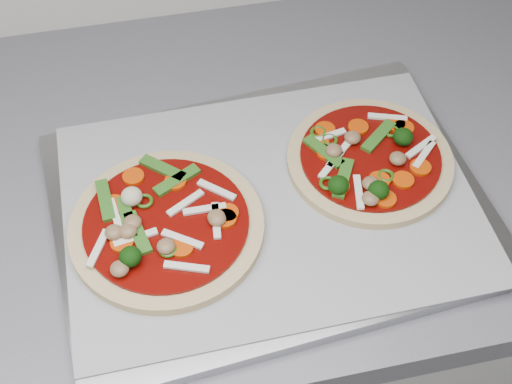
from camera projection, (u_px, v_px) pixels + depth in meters
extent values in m
cube|color=#B4B5B2|center=(223.00, 340.00, 1.24)|extent=(3.60, 0.60, 0.86)
cube|color=slate|center=(210.00, 174.00, 0.89)|extent=(3.60, 0.60, 0.04)
cube|color=#95969A|center=(269.00, 206.00, 0.82)|extent=(0.51, 0.40, 0.02)
cube|color=#A1A1A6|center=(269.00, 201.00, 0.82)|extent=(0.47, 0.34, 0.00)
cylinder|color=tan|center=(167.00, 227.00, 0.78)|extent=(0.23, 0.23, 0.01)
cylinder|color=#640605|center=(166.00, 223.00, 0.78)|extent=(0.20, 0.20, 0.00)
cylinder|color=#CB3900|center=(133.00, 177.00, 0.81)|extent=(0.03, 0.03, 0.00)
cube|color=silver|center=(185.00, 203.00, 0.79)|extent=(0.05, 0.03, 0.00)
cylinder|color=#CB3900|center=(175.00, 182.00, 0.81)|extent=(0.03, 0.03, 0.00)
cylinder|color=#CB3900|center=(225.00, 219.00, 0.78)|extent=(0.03, 0.03, 0.00)
cube|color=silver|center=(136.00, 238.00, 0.76)|extent=(0.05, 0.02, 0.00)
ellipsoid|color=olive|center=(128.00, 231.00, 0.76)|extent=(0.03, 0.03, 0.01)
cube|color=silver|center=(98.00, 248.00, 0.75)|extent=(0.03, 0.05, 0.00)
cube|color=silver|center=(183.00, 239.00, 0.76)|extent=(0.04, 0.03, 0.00)
ellipsoid|color=#0F340A|center=(130.00, 257.00, 0.74)|extent=(0.03, 0.03, 0.02)
cylinder|color=#CB3900|center=(182.00, 248.00, 0.75)|extent=(0.03, 0.03, 0.00)
cube|color=#386D23|center=(138.00, 233.00, 0.76)|extent=(0.03, 0.06, 0.00)
cube|color=#386D23|center=(127.00, 217.00, 0.78)|extent=(0.02, 0.06, 0.00)
ellipsoid|color=olive|center=(217.00, 219.00, 0.77)|extent=(0.02, 0.02, 0.01)
torus|color=#274F0F|center=(144.00, 201.00, 0.79)|extent=(0.03, 0.03, 0.00)
torus|color=#274F0F|center=(168.00, 250.00, 0.75)|extent=(0.03, 0.03, 0.00)
cube|color=silver|center=(217.00, 190.00, 0.80)|extent=(0.04, 0.04, 0.00)
ellipsoid|color=olive|center=(166.00, 247.00, 0.75)|extent=(0.02, 0.02, 0.01)
cube|color=silver|center=(116.00, 216.00, 0.78)|extent=(0.01, 0.05, 0.00)
cube|color=#386D23|center=(163.00, 168.00, 0.82)|extent=(0.05, 0.05, 0.00)
cylinder|color=#CB3900|center=(228.00, 213.00, 0.78)|extent=(0.03, 0.03, 0.00)
cylinder|color=#CB3900|center=(122.00, 243.00, 0.76)|extent=(0.03, 0.03, 0.00)
cube|color=#386D23|center=(105.00, 200.00, 0.79)|extent=(0.02, 0.06, 0.00)
ellipsoid|color=olive|center=(133.00, 222.00, 0.77)|extent=(0.03, 0.03, 0.01)
ellipsoid|color=olive|center=(114.00, 232.00, 0.76)|extent=(0.03, 0.03, 0.01)
ellipsoid|color=beige|center=(132.00, 196.00, 0.79)|extent=(0.03, 0.03, 0.02)
cube|color=silver|center=(205.00, 209.00, 0.78)|extent=(0.05, 0.01, 0.00)
cylinder|color=#CB3900|center=(114.00, 204.00, 0.79)|extent=(0.03, 0.03, 0.00)
cube|color=silver|center=(187.00, 267.00, 0.74)|extent=(0.05, 0.02, 0.00)
cube|color=#386D23|center=(177.00, 180.00, 0.81)|extent=(0.06, 0.04, 0.00)
ellipsoid|color=olive|center=(216.00, 217.00, 0.77)|extent=(0.03, 0.03, 0.01)
cube|color=silver|center=(216.00, 221.00, 0.77)|extent=(0.01, 0.05, 0.00)
ellipsoid|color=olive|center=(120.00, 269.00, 0.73)|extent=(0.02, 0.02, 0.01)
cylinder|color=tan|center=(370.00, 160.00, 0.85)|extent=(0.22, 0.22, 0.01)
cylinder|color=#640605|center=(370.00, 156.00, 0.84)|extent=(0.19, 0.19, 0.00)
cube|color=silver|center=(327.00, 137.00, 0.85)|extent=(0.05, 0.02, 0.00)
torus|color=#274F0F|center=(328.00, 183.00, 0.81)|extent=(0.03, 0.03, 0.00)
cube|color=silver|center=(387.00, 117.00, 0.87)|extent=(0.05, 0.02, 0.00)
ellipsoid|color=olive|center=(371.00, 184.00, 0.80)|extent=(0.02, 0.02, 0.01)
cube|color=#386D23|center=(324.00, 152.00, 0.84)|extent=(0.04, 0.06, 0.00)
cube|color=silver|center=(339.00, 154.00, 0.84)|extent=(0.04, 0.04, 0.00)
ellipsoid|color=olive|center=(334.00, 151.00, 0.83)|extent=(0.02, 0.02, 0.01)
cylinder|color=#CB3900|center=(404.00, 128.00, 0.86)|extent=(0.03, 0.03, 0.00)
torus|color=#274F0F|center=(330.00, 140.00, 0.85)|extent=(0.03, 0.03, 0.00)
cube|color=#386D23|center=(379.00, 136.00, 0.85)|extent=(0.05, 0.05, 0.00)
cylinder|color=#CB3900|center=(358.00, 127.00, 0.86)|extent=(0.03, 0.03, 0.00)
cylinder|color=#CB3900|center=(325.00, 130.00, 0.86)|extent=(0.03, 0.03, 0.00)
cylinder|color=#CB3900|center=(379.00, 180.00, 0.81)|extent=(0.03, 0.03, 0.00)
ellipsoid|color=#0F340A|center=(403.00, 137.00, 0.84)|extent=(0.03, 0.03, 0.02)
ellipsoid|color=olive|center=(371.00, 198.00, 0.79)|extent=(0.02, 0.02, 0.01)
cylinder|color=#CB3900|center=(339.00, 186.00, 0.81)|extent=(0.04, 0.04, 0.00)
ellipsoid|color=#0F340A|center=(379.00, 190.00, 0.79)|extent=(0.03, 0.03, 0.02)
cylinder|color=#CB3900|center=(403.00, 180.00, 0.81)|extent=(0.03, 0.03, 0.00)
ellipsoid|color=#0F340A|center=(338.00, 185.00, 0.80)|extent=(0.03, 0.03, 0.02)
cylinder|color=#CB3900|center=(420.00, 167.00, 0.82)|extent=(0.03, 0.03, 0.00)
ellipsoid|color=olive|center=(353.00, 138.00, 0.85)|extent=(0.03, 0.03, 0.01)
cylinder|color=#CB3900|center=(385.00, 199.00, 0.80)|extent=(0.03, 0.03, 0.00)
cylinder|color=#CB3900|center=(319.00, 143.00, 0.85)|extent=(0.03, 0.03, 0.00)
torus|color=#274F0F|center=(391.00, 131.00, 0.86)|extent=(0.02, 0.02, 0.00)
cube|color=#386D23|center=(343.00, 178.00, 0.81)|extent=(0.04, 0.06, 0.00)
cube|color=silver|center=(359.00, 192.00, 0.80)|extent=(0.02, 0.05, 0.00)
torus|color=#274F0F|center=(386.00, 176.00, 0.82)|extent=(0.03, 0.03, 0.00)
torus|color=#274F0F|center=(318.00, 132.00, 0.86)|extent=(0.03, 0.03, 0.00)
cylinder|color=#CB3900|center=(327.00, 152.00, 0.84)|extent=(0.03, 0.03, 0.00)
cube|color=silver|center=(424.00, 155.00, 0.84)|extent=(0.04, 0.04, 0.00)
cube|color=silver|center=(421.00, 147.00, 0.84)|extent=(0.05, 0.03, 0.00)
cylinder|color=#CB3900|center=(395.00, 124.00, 0.87)|extent=(0.04, 0.04, 0.00)
ellipsoid|color=olive|center=(398.00, 159.00, 0.83)|extent=(0.03, 0.03, 0.01)
cube|color=silver|center=(331.00, 165.00, 0.83)|extent=(0.04, 0.04, 0.00)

